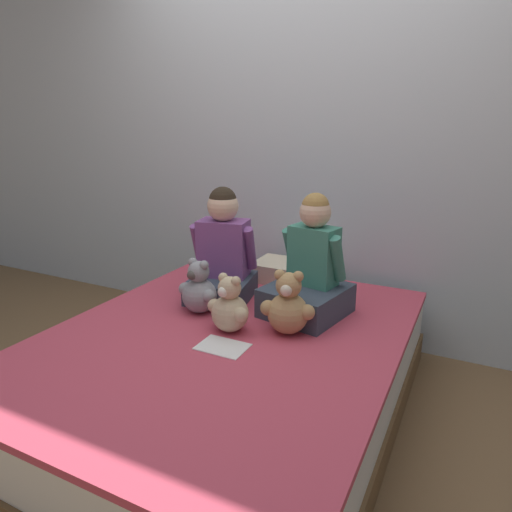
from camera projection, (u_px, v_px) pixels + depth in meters
name	position (u px, v px, depth m)	size (l,w,h in m)	color
ground_plane	(227.00, 411.00, 2.18)	(14.00, 14.00, 0.00)	brown
wall_behind_bed	(312.00, 136.00, 2.74)	(8.00, 0.06, 2.50)	silver
bed	(226.00, 373.00, 2.12)	(1.52, 1.89, 0.42)	brown
child_on_left	(223.00, 253.00, 2.43)	(0.38, 0.40, 0.60)	#384251
child_on_right	(310.00, 273.00, 2.22)	(0.42, 0.44, 0.60)	#384251
teddy_bear_held_by_left_child	(199.00, 290.00, 2.26)	(0.23, 0.17, 0.28)	#939399
teddy_bear_held_by_right_child	(288.00, 307.00, 2.03)	(0.24, 0.19, 0.30)	tan
teddy_bear_between_children	(230.00, 308.00, 2.05)	(0.22, 0.17, 0.27)	#D1B78E
pillow_at_headboard	(291.00, 272.00, 2.72)	(0.44, 0.27, 0.11)	beige
sign_card	(223.00, 347.00, 1.93)	(0.21, 0.15, 0.00)	white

